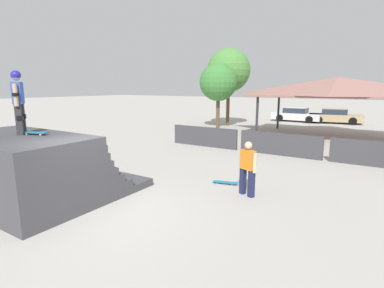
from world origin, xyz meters
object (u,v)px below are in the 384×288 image
at_px(skateboard_on_deck, 36,133).
at_px(tree_far_back, 218,82).
at_px(bystander_walking, 248,166).
at_px(parked_car_white, 296,115).
at_px(parked_car_tan, 335,116).
at_px(skater_on_deck, 18,98).
at_px(tree_beside_pavilion, 229,71).
at_px(skateboard_on_ground, 226,182).

relative_size(skateboard_on_deck, tree_far_back, 0.16).
height_order(bystander_walking, parked_car_white, bystander_walking).
bearing_deg(parked_car_tan, parked_car_white, 178.51).
xyz_separation_m(skater_on_deck, tree_beside_pavilion, (-2.31, 18.07, 1.57)).
bearing_deg(skateboard_on_ground, tree_far_back, 104.97).
bearing_deg(skateboard_on_deck, bystander_walking, 19.71).
xyz_separation_m(parked_car_white, parked_car_tan, (3.22, 0.42, -0.00)).
bearing_deg(skateboard_on_deck, tree_far_back, 84.00).
bearing_deg(parked_car_tan, skateboard_on_deck, -109.47).
bearing_deg(parked_car_white, tree_far_back, -116.69).
bearing_deg(tree_far_back, tree_beside_pavilion, 88.24).
height_order(skateboard_on_ground, parked_car_white, parked_car_white).
xyz_separation_m(skateboard_on_deck, parked_car_tan, (4.54, 24.38, -1.34)).
height_order(skater_on_deck, tree_beside_pavilion, tree_beside_pavilion).
bearing_deg(tree_far_back, skater_on_deck, -81.82).
distance_m(skateboard_on_deck, skateboard_on_ground, 5.91).
xyz_separation_m(tree_far_back, parked_car_tan, (7.39, 8.11, -2.90)).
relative_size(skater_on_deck, parked_car_white, 0.40).
relative_size(skateboard_on_deck, skateboard_on_ground, 0.93).
distance_m(skateboard_on_ground, tree_far_back, 14.34).
distance_m(skater_on_deck, tree_far_back, 16.58).
relative_size(skateboard_on_deck, tree_beside_pavilion, 0.13).
height_order(skater_on_deck, tree_far_back, tree_far_back).
distance_m(skateboard_on_ground, parked_car_white, 20.07).
xyz_separation_m(tree_beside_pavilion, tree_far_back, (-0.05, -1.67, -0.95)).
distance_m(skateboard_on_deck, parked_car_tan, 24.84).
bearing_deg(parked_car_tan, tree_far_back, -141.23).
bearing_deg(tree_beside_pavilion, skater_on_deck, -82.73).
bearing_deg(skateboard_on_deck, tree_beside_pavilion, 82.94).
bearing_deg(parked_car_tan, skateboard_on_ground, -100.86).
bearing_deg(skateboard_on_ground, bystander_walking, -45.68).
distance_m(skater_on_deck, bystander_walking, 6.71).
xyz_separation_m(skater_on_deck, parked_car_tan, (5.03, 24.52, -2.28)).
bearing_deg(skateboard_on_ground, skater_on_deck, -149.73).
xyz_separation_m(skater_on_deck, bystander_walking, (5.31, 3.59, -1.98)).
relative_size(skater_on_deck, tree_far_back, 0.35).
xyz_separation_m(skateboard_on_deck, tree_far_back, (-2.84, 16.27, 1.56)).
bearing_deg(bystander_walking, parked_car_tan, -66.47).
bearing_deg(skater_on_deck, parked_car_tan, 116.99).
bearing_deg(skateboard_on_ground, parked_car_tan, 74.28).
distance_m(skateboard_on_deck, bystander_walking, 6.03).
relative_size(parked_car_white, parked_car_tan, 0.96).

